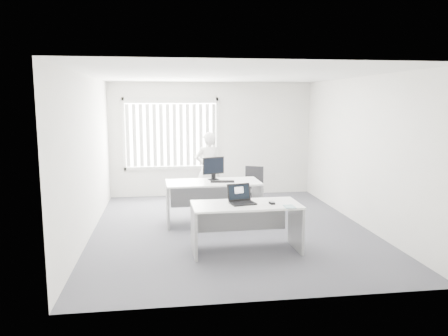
{
  "coord_description": "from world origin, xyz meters",
  "views": [
    {
      "loc": [
        -1.21,
        -7.75,
        2.35
      ],
      "look_at": [
        -0.1,
        0.15,
        1.12
      ],
      "focal_mm": 35.0,
      "sensor_mm": 36.0,
      "label": 1
    }
  ],
  "objects": [
    {
      "name": "monitor",
      "position": [
        -0.24,
        0.61,
        1.04
      ],
      "size": [
        0.46,
        0.26,
        0.44
      ],
      "primitive_type": null,
      "rotation": [
        0.0,
        0.0,
        0.31
      ],
      "color": "black",
      "rests_on": "desk_far"
    },
    {
      "name": "window",
      "position": [
        -1.0,
        2.96,
        1.55
      ],
      "size": [
        2.32,
        0.06,
        1.76
      ],
      "primitive_type": "cube",
      "color": "silver",
      "rests_on": "wall_back"
    },
    {
      "name": "ceiling",
      "position": [
        0.0,
        0.0,
        2.8
      ],
      "size": [
        5.0,
        6.0,
        0.02
      ],
      "primitive_type": "cube",
      "color": "white",
      "rests_on": "wall_back"
    },
    {
      "name": "wall_left",
      "position": [
        -2.5,
        0.0,
        1.4
      ],
      "size": [
        0.02,
        6.0,
        2.8
      ],
      "primitive_type": "cube",
      "color": "silver",
      "rests_on": "ground"
    },
    {
      "name": "laptop",
      "position": [
        -0.0,
        -1.26,
        0.91
      ],
      "size": [
        0.44,
        0.41,
        0.3
      ],
      "primitive_type": null,
      "rotation": [
        0.0,
        0.0,
        0.2
      ],
      "color": "black",
      "rests_on": "desk_near"
    },
    {
      "name": "wall_right",
      "position": [
        2.5,
        0.0,
        1.4
      ],
      "size": [
        0.02,
        6.0,
        2.8
      ],
      "primitive_type": "cube",
      "color": "silver",
      "rests_on": "ground"
    },
    {
      "name": "blinds",
      "position": [
        -1.0,
        2.9,
        1.52
      ],
      "size": [
        2.2,
        0.1,
        1.5
      ],
      "primitive_type": null,
      "color": "silver",
      "rests_on": "wall_back"
    },
    {
      "name": "keyboard",
      "position": [
        -0.1,
        0.33,
        0.83
      ],
      "size": [
        0.47,
        0.2,
        0.02
      ],
      "primitive_type": "cube",
      "rotation": [
        0.0,
        0.0,
        -0.11
      ],
      "color": "black",
      "rests_on": "desk_far"
    },
    {
      "name": "desk_far",
      "position": [
        -0.27,
        0.42,
        0.59
      ],
      "size": [
        1.81,
        0.88,
        0.82
      ],
      "rotation": [
        0.0,
        0.0,
        0.03
      ],
      "color": "white",
      "rests_on": "ground"
    },
    {
      "name": "desk_near",
      "position": [
        0.05,
        -1.25,
        0.55
      ],
      "size": [
        1.69,
        0.82,
        0.76
      ],
      "rotation": [
        0.0,
        0.0,
        0.02
      ],
      "color": "white",
      "rests_on": "ground"
    },
    {
      "name": "wall_front",
      "position": [
        0.0,
        -3.0,
        1.4
      ],
      "size": [
        5.0,
        0.02,
        2.8
      ],
      "primitive_type": "cube",
      "color": "silver",
      "rests_on": "ground"
    },
    {
      "name": "office_chair",
      "position": [
        0.69,
        1.28,
        0.29
      ],
      "size": [
        0.7,
        0.7,
        0.94
      ],
      "rotation": [
        0.0,
        0.0,
        -0.4
      ],
      "color": "black",
      "rests_on": "ground"
    },
    {
      "name": "mouse",
      "position": [
        0.45,
        -1.33,
        0.79
      ],
      "size": [
        0.08,
        0.12,
        0.05
      ],
      "primitive_type": null,
      "rotation": [
        0.0,
        0.0,
        0.14
      ],
      "color": "silver",
      "rests_on": "paper_sheet"
    },
    {
      "name": "booklet",
      "position": [
        0.66,
        -1.54,
        0.77
      ],
      "size": [
        0.16,
        0.22,
        0.01
      ],
      "primitive_type": "cube",
      "rotation": [
        0.0,
        0.0,
        -0.03
      ],
      "color": "white",
      "rests_on": "desk_near"
    },
    {
      "name": "wall_back",
      "position": [
        0.0,
        3.0,
        1.4
      ],
      "size": [
        5.0,
        0.02,
        2.8
      ],
      "primitive_type": "cube",
      "color": "silver",
      "rests_on": "ground"
    },
    {
      "name": "ground",
      "position": [
        0.0,
        0.0,
        0.0
      ],
      "size": [
        6.0,
        6.0,
        0.0
      ],
      "primitive_type": "plane",
      "color": "#5B5B63",
      "rests_on": "ground"
    },
    {
      "name": "paper_sheet",
      "position": [
        0.42,
        -1.36,
        0.76
      ],
      "size": [
        0.31,
        0.24,
        0.0
      ],
      "primitive_type": "cube",
      "rotation": [
        0.0,
        0.0,
        -0.15
      ],
      "color": "white",
      "rests_on": "desk_near"
    },
    {
      "name": "person",
      "position": [
        -0.2,
        1.93,
        0.83
      ],
      "size": [
        0.62,
        0.42,
        1.66
      ],
      "primitive_type": "imported",
      "rotation": [
        0.0,
        0.0,
        3.19
      ],
      "color": "silver",
      "rests_on": "ground"
    }
  ]
}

